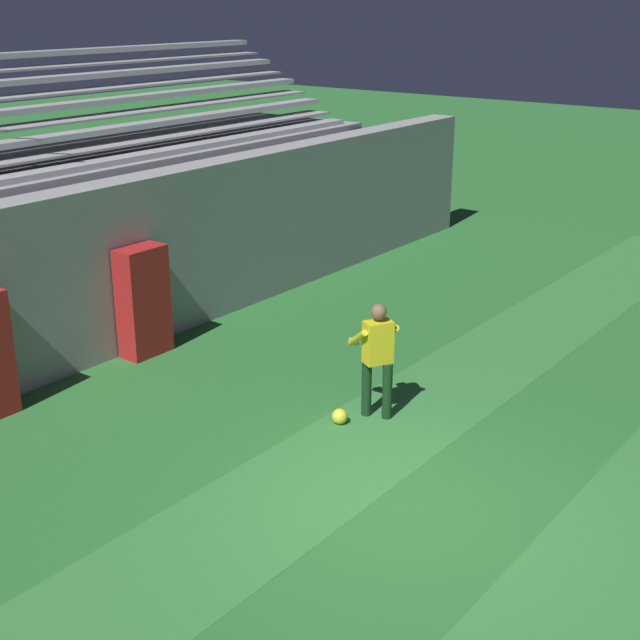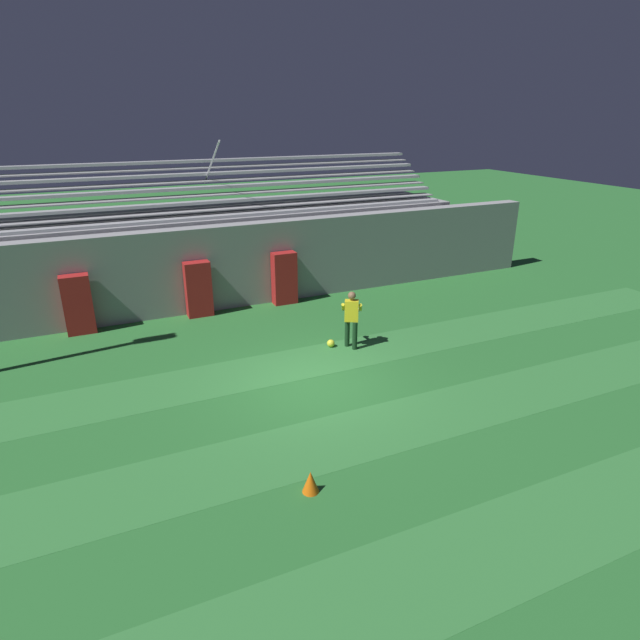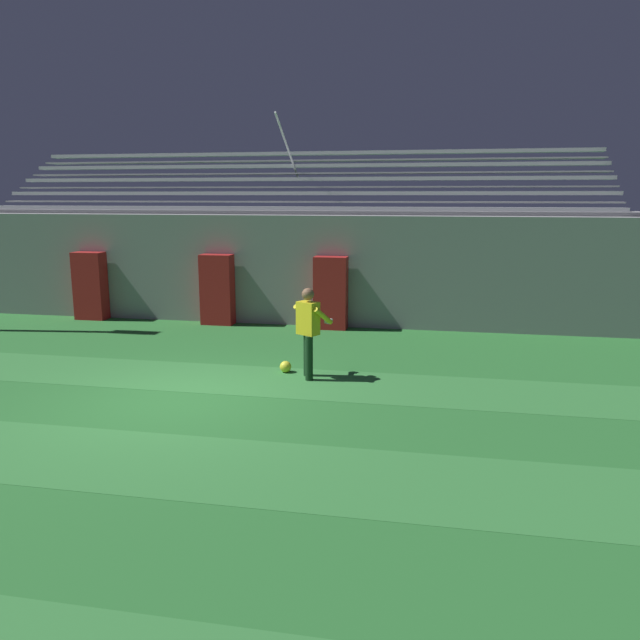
{
  "view_description": "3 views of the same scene",
  "coord_description": "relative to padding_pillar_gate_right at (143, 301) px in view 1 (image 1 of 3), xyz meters",
  "views": [
    {
      "loc": [
        -7.63,
        -4.61,
        5.55
      ],
      "look_at": [
        1.2,
        2.13,
        1.51
      ],
      "focal_mm": 50.0,
      "sensor_mm": 36.0,
      "label": 1
    },
    {
      "loc": [
        -4.7,
        -10.66,
        6.26
      ],
      "look_at": [
        0.95,
        1.78,
        0.92
      ],
      "focal_mm": 30.0,
      "sensor_mm": 36.0,
      "label": 2
    },
    {
      "loc": [
        4.14,
        -9.17,
        3.3
      ],
      "look_at": [
        2.18,
        0.97,
        1.23
      ],
      "focal_mm": 35.0,
      "sensor_mm": 36.0,
      "label": 3
    }
  ],
  "objects": [
    {
      "name": "turf_stripe_far",
      "position": [
        -1.49,
        -4.67,
        -0.9
      ],
      "size": [
        28.0,
        1.82,
        0.01
      ],
      "primitive_type": "cube",
      "color": "#337A38",
      "rests_on": "ground"
    },
    {
      "name": "back_wall",
      "position": [
        -1.49,
        0.55,
        0.49
      ],
      "size": [
        24.0,
        0.6,
        2.8
      ],
      "primitive_type": "cube",
      "color": "gray",
      "rests_on": "ground"
    },
    {
      "name": "goalkeeper",
      "position": [
        0.36,
        -4.32,
        0.05
      ],
      "size": [
        0.73,
        0.71,
        1.67
      ],
      "color": "#143319",
      "rests_on": "ground"
    },
    {
      "name": "turf_stripe_mid",
      "position": [
        -1.49,
        -8.31,
        -0.9
      ],
      "size": [
        28.0,
        1.82,
        0.01
      ],
      "primitive_type": "cube",
      "color": "#337A38",
      "rests_on": "ground"
    },
    {
      "name": "soccer_ball",
      "position": [
        -0.15,
        -4.06,
        -0.8
      ],
      "size": [
        0.22,
        0.22,
        0.22
      ],
      "primitive_type": "sphere",
      "color": "yellow",
      "rests_on": "ground"
    },
    {
      "name": "ground_plane",
      "position": [
        -1.49,
        -5.95,
        -0.91
      ],
      "size": [
        80.0,
        80.0,
        0.0
      ],
      "primitive_type": "plane",
      "color": "#286B2D"
    },
    {
      "name": "padding_pillar_gate_right",
      "position": [
        0.0,
        0.0,
        0.0
      ],
      "size": [
        0.82,
        0.44,
        1.81
      ],
      "primitive_type": "cube",
      "color": "#B21E1E",
      "rests_on": "ground"
    }
  ]
}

